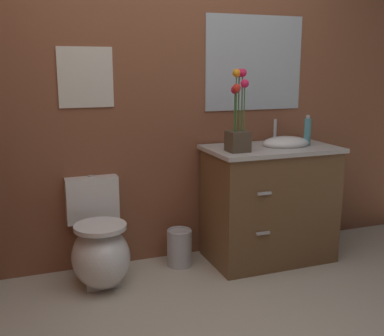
{
  "coord_description": "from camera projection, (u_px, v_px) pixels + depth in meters",
  "views": [
    {
      "loc": [
        -1.05,
        -1.74,
        1.43
      ],
      "look_at": [
        0.04,
        1.16,
        0.76
      ],
      "focal_mm": 44.01,
      "sensor_mm": 36.0,
      "label": 1
    }
  ],
  "objects": [
    {
      "name": "wall_poster",
      "position": [
        86.0,
        77.0,
        3.13
      ],
      "size": [
        0.37,
        0.01,
        0.4
      ],
      "primitive_type": "cube",
      "color": "silver"
    },
    {
      "name": "toilet",
      "position": [
        99.0,
        248.0,
        3.12
      ],
      "size": [
        0.38,
        0.59,
        0.69
      ],
      "color": "white",
      "rests_on": "ground_plane"
    },
    {
      "name": "vanity_cabinet",
      "position": [
        270.0,
        202.0,
        3.49
      ],
      "size": [
        0.94,
        0.56,
        1.04
      ],
      "color": "brown",
      "rests_on": "ground_plane"
    },
    {
      "name": "wall_back",
      "position": [
        194.0,
        91.0,
        3.46
      ],
      "size": [
        4.06,
        0.05,
        2.5
      ],
      "primitive_type": "cube",
      "color": "brown",
      "rests_on": "ground_plane"
    },
    {
      "name": "trash_bin",
      "position": [
        180.0,
        247.0,
        3.42
      ],
      "size": [
        0.18,
        0.18,
        0.27
      ],
      "color": "#B7B7BC",
      "rests_on": "ground_plane"
    },
    {
      "name": "wall_mirror",
      "position": [
        254.0,
        63.0,
        3.55
      ],
      "size": [
        0.8,
        0.01,
        0.7
      ],
      "primitive_type": "cube",
      "color": "#B2BCC6"
    },
    {
      "name": "soap_bottle",
      "position": [
        307.0,
        131.0,
        3.45
      ],
      "size": [
        0.05,
        0.05,
        0.22
      ],
      "color": "teal",
      "rests_on": "vanity_cabinet"
    },
    {
      "name": "flower_vase",
      "position": [
        238.0,
        124.0,
        3.17
      ],
      "size": [
        0.14,
        0.14,
        0.56
      ],
      "color": "#4C3D2D",
      "rests_on": "vanity_cabinet"
    }
  ]
}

